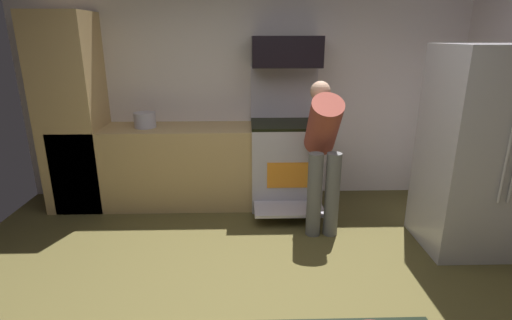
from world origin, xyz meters
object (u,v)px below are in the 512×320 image
at_px(oven_range, 285,160).
at_px(person_cook, 323,147).
at_px(refrigerator, 482,151).
at_px(stock_pot, 145,120).
at_px(microwave, 287,52).

relative_size(oven_range, person_cook, 1.07).
bearing_deg(person_cook, refrigerator, -14.64).
relative_size(person_cook, stock_pot, 6.14).
relative_size(oven_range, stock_pot, 6.54).
relative_size(microwave, refrigerator, 0.41).
bearing_deg(stock_pot, person_cook, -20.15).
height_order(microwave, refrigerator, microwave).
bearing_deg(person_cook, stock_pot, 159.85).
xyz_separation_m(oven_range, stock_pot, (-1.54, 0.01, 0.47)).
distance_m(oven_range, refrigerator, 1.94).
distance_m(oven_range, microwave, 1.19).
bearing_deg(oven_range, person_cook, -66.20).
xyz_separation_m(refrigerator, person_cook, (-1.33, 0.35, -0.05)).
distance_m(refrigerator, person_cook, 1.37).
bearing_deg(person_cook, microwave, 111.12).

